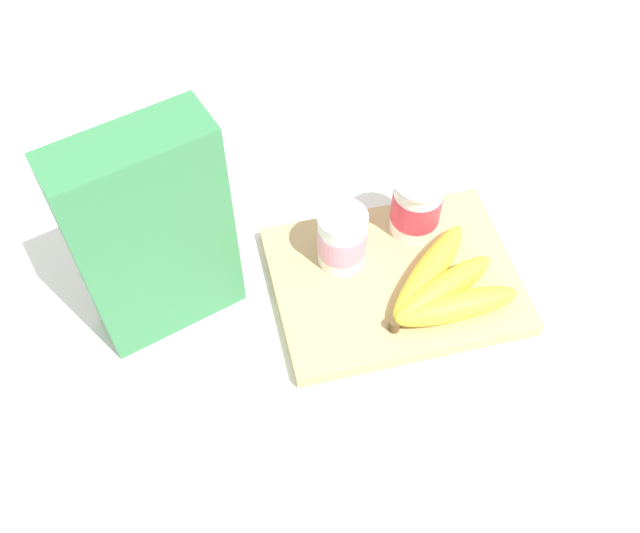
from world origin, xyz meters
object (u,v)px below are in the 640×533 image
(cereal_box, at_px, (153,237))
(banana_bunch, at_px, (443,289))
(yogurt_cup_back, at_px, (417,205))
(cutting_board, at_px, (394,280))
(yogurt_cup_front, at_px, (342,238))

(cereal_box, relative_size, banana_bunch, 1.70)
(cereal_box, xyz_separation_m, yogurt_cup_back, (0.33, 0.04, -0.08))
(cutting_board, relative_size, yogurt_cup_back, 3.35)
(cutting_board, bearing_deg, banana_bunch, -44.97)
(banana_bunch, bearing_deg, yogurt_cup_back, 89.36)
(cutting_board, xyz_separation_m, yogurt_cup_front, (-0.06, 0.04, 0.05))
(cutting_board, bearing_deg, cereal_box, 173.78)
(cereal_box, bearing_deg, banana_bunch, 149.08)
(cereal_box, bearing_deg, yogurt_cup_front, 165.27)
(yogurt_cup_front, xyz_separation_m, banana_bunch, (0.10, -0.09, -0.02))
(yogurt_cup_front, bearing_deg, cutting_board, -35.43)
(cereal_box, distance_m, banana_bunch, 0.35)
(cereal_box, xyz_separation_m, banana_bunch, (0.32, -0.08, -0.11))
(cereal_box, relative_size, yogurt_cup_back, 3.17)
(cereal_box, distance_m, yogurt_cup_back, 0.34)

